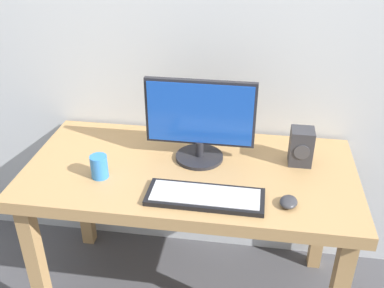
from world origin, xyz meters
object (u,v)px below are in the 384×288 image
at_px(desk, 190,185).
at_px(mouse, 289,202).
at_px(coffee_mug, 99,167).
at_px(monitor, 200,120).
at_px(speaker_right, 301,147).
at_px(keyboard_primary, 205,197).

xyz_separation_m(desk, mouse, (0.42, -0.21, 0.11)).
bearing_deg(mouse, coffee_mug, -173.23).
distance_m(desk, mouse, 0.48).
bearing_deg(coffee_mug, monitor, 28.85).
xyz_separation_m(desk, coffee_mug, (-0.37, -0.13, 0.14)).
bearing_deg(speaker_right, monitor, -177.09).
bearing_deg(desk, coffee_mug, -160.86).
relative_size(desk, mouse, 16.68).
height_order(monitor, mouse, monitor).
distance_m(keyboard_primary, speaker_right, 0.51).
height_order(monitor, coffee_mug, monitor).
bearing_deg(keyboard_primary, desk, 113.39).
height_order(mouse, coffee_mug, coffee_mug).
distance_m(desk, speaker_right, 0.52).
relative_size(desk, keyboard_primary, 3.10).
distance_m(speaker_right, coffee_mug, 0.88).
relative_size(keyboard_primary, speaker_right, 2.82).
height_order(desk, mouse, mouse).
distance_m(desk, monitor, 0.30).
xyz_separation_m(mouse, speaker_right, (0.06, 0.32, 0.07)).
relative_size(desk, speaker_right, 8.76).
relative_size(keyboard_primary, coffee_mug, 4.63).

